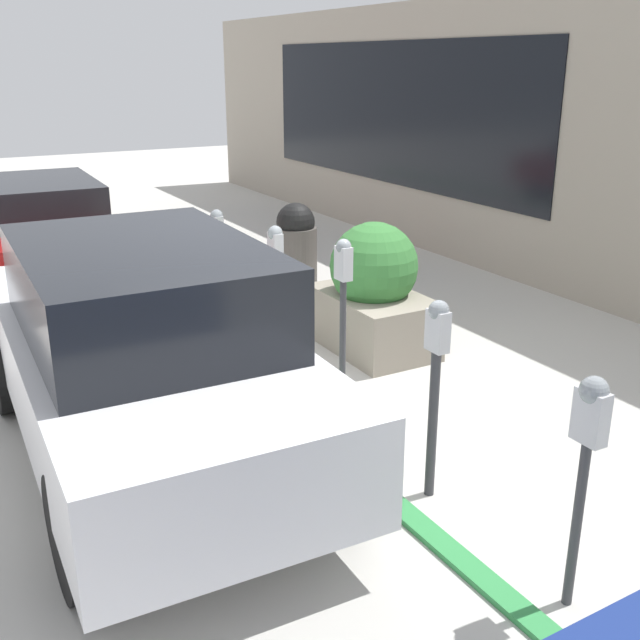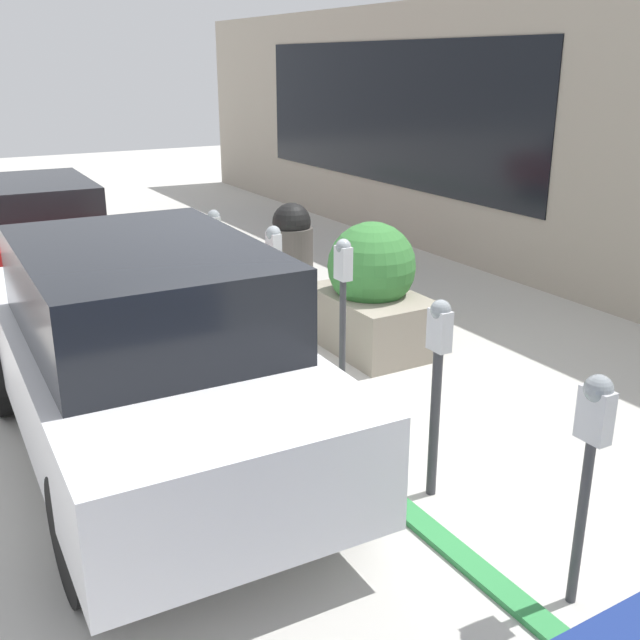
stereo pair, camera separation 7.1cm
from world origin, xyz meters
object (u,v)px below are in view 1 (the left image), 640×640
parking_meter_nearest (588,441)px  parking_meter_middle (343,295)px  parking_meter_fourth (276,270)px  trash_bin (296,245)px  parking_meter_second (436,368)px  planter_box (373,293)px  parked_car_middle (142,350)px  parked_car_rear (32,229)px  parking_meter_farthest (218,251)px

parking_meter_nearest → parking_meter_middle: 2.55m
parking_meter_fourth → trash_bin: size_ratio=1.27×
parking_meter_nearest → parking_meter_second: parking_meter_second is taller
parking_meter_fourth → parking_meter_middle: bearing=179.9°
parking_meter_second → parking_meter_middle: parking_meter_middle is taller
parking_meter_middle → planter_box: 1.67m
parked_car_middle → planter_box: bearing=-66.5°
parked_car_rear → trash_bin: (-1.83, -2.92, -0.18)m
parking_meter_farthest → planter_box: (-1.23, -1.15, -0.30)m
parking_meter_middle → trash_bin: bearing=-21.9°
parking_meter_fourth → parking_meter_farthest: (1.21, 0.08, -0.08)m
parking_meter_nearest → parking_meter_fourth: (3.75, -0.09, -0.02)m
parking_meter_farthest → parked_car_middle: bearing=146.8°
parking_meter_second → trash_bin: size_ratio=1.27×
parking_meter_nearest → parking_meter_second: (1.24, -0.01, -0.06)m
parked_car_middle → parked_car_rear: 5.28m
planter_box → parked_car_middle: 2.89m
parking_meter_farthest → parked_car_middle: 2.76m
parking_meter_nearest → parking_meter_middle: bearing=-2.1°
parking_meter_fourth → parked_car_middle: size_ratio=0.32×
parked_car_rear → parking_meter_farthest: bearing=-152.4°
parking_meter_nearest → planter_box: (3.73, -1.16, -0.40)m
parking_meter_nearest → planter_box: size_ratio=1.01×
parking_meter_second → parked_car_rear: size_ratio=0.35×
parking_meter_farthest → parked_car_rear: bearing=25.5°
parking_meter_second → parking_meter_farthest: size_ratio=1.04×
parking_meter_farthest → parked_car_rear: size_ratio=0.34×
parking_meter_second → parked_car_middle: parked_car_middle is taller
parking_meter_nearest → planter_box: parking_meter_nearest is taller
parking_meter_fourth → planter_box: bearing=-91.1°
parking_meter_second → parking_meter_middle: 1.31m
parking_meter_middle → parked_car_middle: size_ratio=0.35×
parking_meter_fourth → parked_car_rear: parking_meter_fourth is taller
parking_meter_middle → trash_bin: 3.88m
parking_meter_nearest → trash_bin: bearing=-14.0°
parking_meter_fourth → trash_bin: bearing=-31.3°
trash_bin → parking_meter_second: bearing=162.7°
planter_box → parked_car_rear: (4.20, 2.56, 0.14)m
parking_meter_second → planter_box: parking_meter_second is taller
parked_car_rear → trash_bin: parked_car_rear is taller
parking_meter_nearest → parking_meter_second: size_ratio=0.97×
planter_box → parked_car_middle: (-1.07, 2.67, 0.27)m
parking_meter_fourth → parking_meter_farthest: size_ratio=1.03×
parking_meter_farthest → planter_box: size_ratio=1.01×
parking_meter_farthest → parking_meter_second: bearing=179.9°
parking_meter_farthest → trash_bin: size_ratio=1.22×
parked_car_rear → planter_box: bearing=-146.5°
parking_meter_farthest → parked_car_middle: size_ratio=0.31×
parking_meter_farthest → trash_bin: (1.14, -1.51, -0.35)m
parking_meter_middle → parking_meter_fourth: bearing=-0.1°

